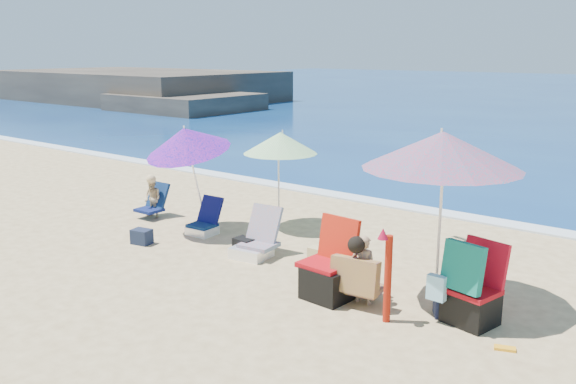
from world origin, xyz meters
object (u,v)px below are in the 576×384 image
Objects in this scene: chair_rainbow at (256,244)px; person_left at (153,198)px; umbrella_turquoise at (442,150)px; camp_chair_left at (329,275)px; umbrella_striped at (280,143)px; chair_navy at (204,224)px; umbrella_blue at (186,140)px; camp_chair_right at (470,294)px; person_center at (360,271)px; furled_umbrella at (387,270)px.

person_left reaches higher than chair_rainbow.
camp_chair_left is at bearing -148.30° from umbrella_turquoise.
umbrella_striped is 2.80× the size of chair_navy.
umbrella_blue reaches higher than chair_navy.
chair_navy is 0.82× the size of chair_rainbow.
umbrella_turquoise is at bearing 31.70° from camp_chair_left.
camp_chair_right reaches higher than chair_rainbow.
umbrella_turquoise is 2.20m from camp_chair_left.
chair_rainbow is at bearing 159.98° from camp_chair_left.
umbrella_blue reaches higher than person_center.
camp_chair_right reaches higher than person_center.
furled_umbrella is at bearing -26.13° from person_center.
umbrella_turquoise is 3.56m from chair_rainbow.
umbrella_blue is 2.39× the size of person_left.
furled_umbrella is (-0.21, -0.93, -1.36)m from umbrella_turquoise.
person_left is at bearing 168.44° from umbrella_blue.
chair_rainbow is 0.92× the size of person_left.
umbrella_turquoise is 2.46× the size of person_center.
umbrella_turquoise is 2.89× the size of chair_rainbow.
furled_umbrella is (4.67, -1.14, -1.03)m from umbrella_blue.
umbrella_blue reaches higher than umbrella_striped.
person_left is at bearing 175.60° from umbrella_turquoise.
umbrella_turquoise is 6.44m from person_left.
umbrella_turquoise is 1.78m from camp_chair_right.
person_center is (-0.74, -0.67, -1.57)m from umbrella_turquoise.
chair_navy is (-0.81, -1.20, -1.42)m from umbrella_striped.
chair_navy is 0.61× the size of camp_chair_right.
umbrella_turquoise is 1.90× the size of furled_umbrella.
camp_chair_left is 1.14× the size of person_center.
umbrella_turquoise is 2.66× the size of person_left.
umbrella_turquoise reaches higher than chair_rainbow.
person_center is at bearing -35.46° from umbrella_striped.
camp_chair_left reaches higher than person_center.
umbrella_turquoise reaches higher than umbrella_striped.
furled_umbrella is at bearing -15.76° from chair_navy.
camp_chair_right is (0.82, 0.58, -0.28)m from furled_umbrella.
umbrella_blue is 4.06m from camp_chair_left.
umbrella_striped is 3.92m from person_center.
chair_navy is at bearing 163.09° from camp_chair_left.
furled_umbrella is at bearing -13.66° from umbrella_blue.
furled_umbrella is 1.14× the size of camp_chair_left.
person_left reaches higher than chair_navy.
person_left is (-3.15, 0.52, 0.19)m from chair_rainbow.
umbrella_blue is 1.71× the size of furled_umbrella.
umbrella_striped is 2.02m from chair_navy.
chair_navy is at bearing 20.86° from umbrella_blue.
umbrella_blue is at bearing -11.56° from person_left.
chair_navy is (-4.40, 1.24, -0.49)m from furled_umbrella.
umbrella_blue reaches higher than camp_chair_right.
furled_umbrella is (3.58, -2.44, -0.92)m from umbrella_striped.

